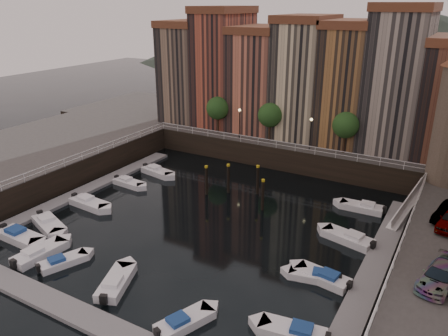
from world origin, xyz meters
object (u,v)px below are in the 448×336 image
Objects in this scene: gangway at (410,202)px; boat_left_1 at (49,224)px; boat_left_2 at (89,203)px; mooring_pilings at (238,184)px; boat_left_0 at (20,236)px; car_c at (440,277)px.

gangway reaches higher than boat_left_1.
gangway is 33.10m from boat_left_2.
gangway is at bearing 12.95° from mooring_pilings.
mooring_pilings is 1.47× the size of boat_left_0.
boat_left_2 is 1.07× the size of car_c.
boat_left_1 is 1.01× the size of boat_left_2.
boat_left_1 is 1.08× the size of car_c.
boat_left_1 is at bearing -146.96° from gangway.
mooring_pilings is at bearing -167.05° from gangway.
gangway reaches higher than boat_left_2.
gangway reaches higher than mooring_pilings.
gangway is at bearing 38.11° from boat_left_0.
boat_left_0 reaches higher than boat_left_1.
boat_left_0 is at bearing -143.53° from gangway.
gangway is 1.64× the size of boat_left_2.
boat_left_1 is (-29.79, -19.37, -1.53)m from gangway.
boat_left_0 is (-30.15, -22.28, -1.52)m from gangway.
boat_left_1 is 5.38m from boat_left_2.
mooring_pilings is (-17.24, -3.96, -0.27)m from gangway.
mooring_pilings is at bearing 42.06° from boat_left_2.
boat_left_2 is at bearing -154.97° from gangway.
car_c reaches higher than boat_left_1.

